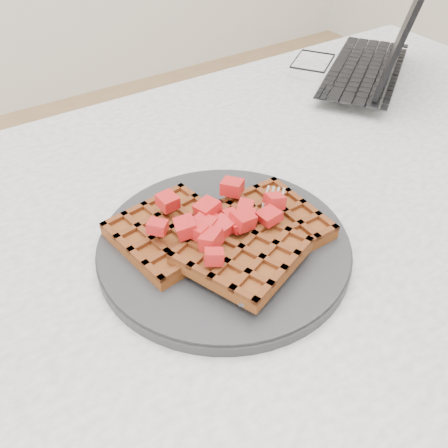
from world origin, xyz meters
name	(u,v)px	position (x,y,z in m)	size (l,w,h in m)	color
table	(291,273)	(0.00, 0.00, 0.64)	(1.20, 0.80, 0.75)	silver
plate	(224,246)	(-0.12, -0.01, 0.76)	(0.28, 0.28, 0.02)	#252528
waffles	(226,235)	(-0.12, -0.02, 0.78)	(0.22, 0.21, 0.03)	brown
strawberry_pile	(224,214)	(-0.12, -0.01, 0.80)	(0.15, 0.15, 0.02)	#A2090D
fork	(265,241)	(-0.09, -0.04, 0.77)	(0.02, 0.18, 0.02)	silver
laptop	(355,60)	(0.32, 0.24, 0.78)	(0.35, 0.33, 0.20)	black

